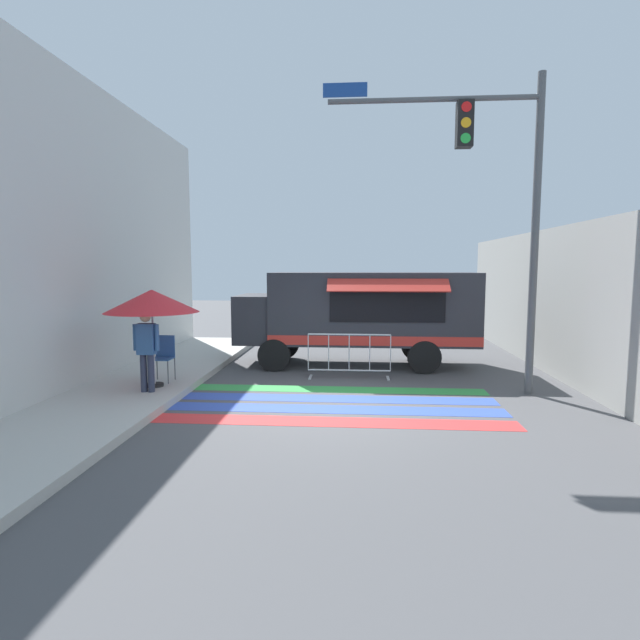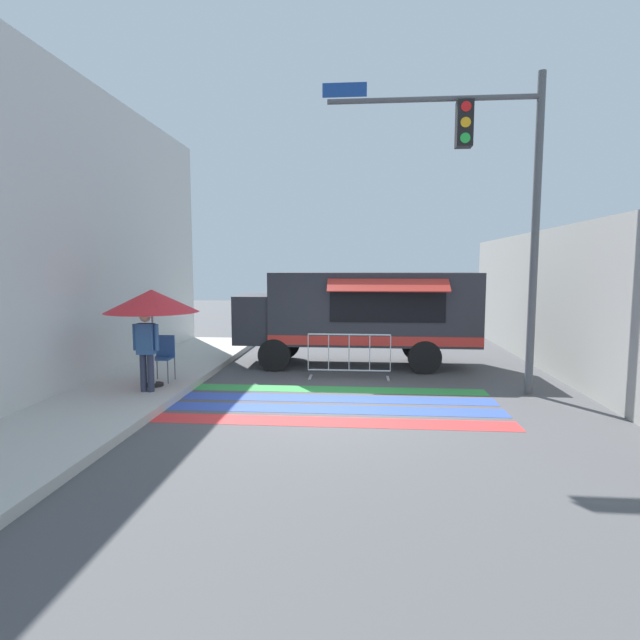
{
  "view_description": "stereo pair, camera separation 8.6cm",
  "coord_description": "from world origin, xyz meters",
  "px_view_note": "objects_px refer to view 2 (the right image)",
  "views": [
    {
      "loc": [
        0.45,
        -9.24,
        2.63
      ],
      "look_at": [
        -0.45,
        2.65,
        1.38
      ],
      "focal_mm": 28.0,
      "sensor_mm": 36.0,
      "label": 1
    },
    {
      "loc": [
        0.53,
        -9.24,
        2.63
      ],
      "look_at": [
        -0.45,
        2.65,
        1.38
      ],
      "focal_mm": 28.0,
      "sensor_mm": 36.0,
      "label": 2
    }
  ],
  "objects_px": {
    "traffic_signal_pole": "(495,181)",
    "patio_umbrella": "(152,301)",
    "food_truck": "(355,310)",
    "barricade_front": "(349,356)",
    "vendor_person": "(146,346)",
    "folding_chair": "(164,353)"
  },
  "relations": [
    {
      "from": "traffic_signal_pole",
      "to": "patio_umbrella",
      "type": "xyz_separation_m",
      "value": [
        -6.99,
        -0.59,
        -2.43
      ]
    },
    {
      "from": "food_truck",
      "to": "barricade_front",
      "type": "bearing_deg",
      "value": -94.08
    },
    {
      "from": "food_truck",
      "to": "barricade_front",
      "type": "relative_size",
      "value": 3.18
    },
    {
      "from": "food_truck",
      "to": "patio_umbrella",
      "type": "height_order",
      "value": "food_truck"
    },
    {
      "from": "traffic_signal_pole",
      "to": "barricade_front",
      "type": "bearing_deg",
      "value": 158.48
    },
    {
      "from": "traffic_signal_pole",
      "to": "vendor_person",
      "type": "xyz_separation_m",
      "value": [
        -6.94,
        -1.05,
        -3.3
      ]
    },
    {
      "from": "food_truck",
      "to": "folding_chair",
      "type": "xyz_separation_m",
      "value": [
        -4.16,
        -2.84,
        -0.73
      ]
    },
    {
      "from": "vendor_person",
      "to": "barricade_front",
      "type": "height_order",
      "value": "vendor_person"
    },
    {
      "from": "vendor_person",
      "to": "food_truck",
      "type": "bearing_deg",
      "value": 47.79
    },
    {
      "from": "food_truck",
      "to": "folding_chair",
      "type": "relative_size",
      "value": 6.33
    },
    {
      "from": "vendor_person",
      "to": "barricade_front",
      "type": "relative_size",
      "value": 0.82
    },
    {
      "from": "traffic_signal_pole",
      "to": "vendor_person",
      "type": "relative_size",
      "value": 3.99
    },
    {
      "from": "food_truck",
      "to": "patio_umbrella",
      "type": "relative_size",
      "value": 3.1
    },
    {
      "from": "patio_umbrella",
      "to": "vendor_person",
      "type": "relative_size",
      "value": 1.25
    },
    {
      "from": "vendor_person",
      "to": "barricade_front",
      "type": "bearing_deg",
      "value": 33.78
    },
    {
      "from": "food_truck",
      "to": "folding_chair",
      "type": "bearing_deg",
      "value": -145.7
    },
    {
      "from": "traffic_signal_pole",
      "to": "folding_chair",
      "type": "bearing_deg",
      "value": -179.53
    },
    {
      "from": "food_truck",
      "to": "traffic_signal_pole",
      "type": "distance_m",
      "value": 4.9
    },
    {
      "from": "vendor_person",
      "to": "folding_chair",
      "type": "bearing_deg",
      "value": 97.81
    },
    {
      "from": "patio_umbrella",
      "to": "folding_chair",
      "type": "bearing_deg",
      "value": 90.28
    },
    {
      "from": "folding_chair",
      "to": "vendor_person",
      "type": "distance_m",
      "value": 1.04
    },
    {
      "from": "folding_chair",
      "to": "barricade_front",
      "type": "bearing_deg",
      "value": 38.91
    }
  ]
}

